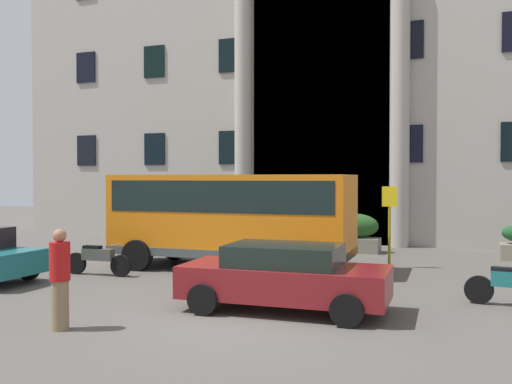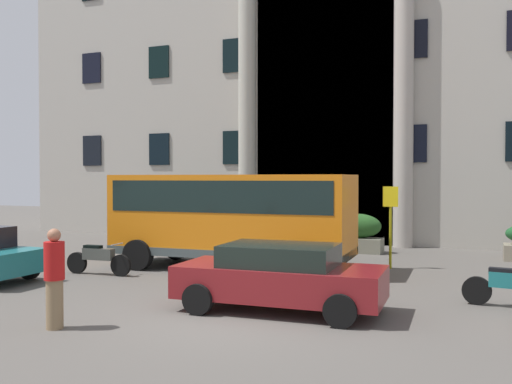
{
  "view_description": "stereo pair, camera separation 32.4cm",
  "coord_description": "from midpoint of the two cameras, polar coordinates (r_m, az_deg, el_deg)",
  "views": [
    {
      "loc": [
        4.17,
        -9.78,
        2.7
      ],
      "look_at": [
        -1.59,
        5.31,
        2.29
      ],
      "focal_mm": 39.56,
      "sensor_mm": 36.0,
      "label": 1
    },
    {
      "loc": [
        4.47,
        -9.66,
        2.7
      ],
      "look_at": [
        -1.59,
        5.31,
        2.29
      ],
      "focal_mm": 39.56,
      "sensor_mm": 36.0,
      "label": 2
    }
  ],
  "objects": [
    {
      "name": "ground_plane",
      "position": [
        10.99,
        -3.06,
        -13.11
      ],
      "size": [
        80.0,
        64.0,
        0.12
      ],
      "primitive_type": "cube",
      "color": "#55514B"
    },
    {
      "name": "office_building_facade",
      "position": [
        28.28,
        11.9,
        14.6
      ],
      "size": [
        33.37,
        9.63,
        18.31
      ],
      "color": "#ABA69B",
      "rests_on": "ground_plane"
    },
    {
      "name": "orange_minibus",
      "position": [
        16.68,
        -3.03,
        -2.12
      ],
      "size": [
        7.14,
        2.82,
        2.79
      ],
      "rotation": [
        0.0,
        0.0,
        0.03
      ],
      "color": "orange",
      "rests_on": "ground_plane"
    },
    {
      "name": "bus_stop_sign",
      "position": [
        17.23,
        12.82,
        -2.52
      ],
      "size": [
        0.44,
        0.08,
        2.44
      ],
      "color": "#9C9513",
      "rests_on": "ground_plane"
    },
    {
      "name": "hedge_planter_west",
      "position": [
        20.8,
        9.57,
        -4.16
      ],
      "size": [
        1.75,
        0.9,
        1.4
      ],
      "color": "slate",
      "rests_on": "ground_plane"
    },
    {
      "name": "hedge_planter_entrance_left",
      "position": [
        23.76,
        -9.79,
        -3.41
      ],
      "size": [
        1.89,
        0.81,
        1.44
      ],
      "color": "gray",
      "rests_on": "ground_plane"
    },
    {
      "name": "parked_sedan_far",
      "position": [
        11.55,
        2.09,
        -8.5
      ],
      "size": [
        4.22,
        2.06,
        1.35
      ],
      "rotation": [
        0.0,
        0.0,
        0.04
      ],
      "color": "maroon",
      "rests_on": "ground_plane"
    },
    {
      "name": "scooter_by_planter",
      "position": [
        16.34,
        -16.36,
        -6.5
      ],
      "size": [
        2.04,
        0.55,
        0.89
      ],
      "rotation": [
        0.0,
        0.0,
        0.04
      ],
      "color": "black",
      "rests_on": "ground_plane"
    },
    {
      "name": "motorcycle_near_kerb",
      "position": [
        13.0,
        23.76,
        -8.62
      ],
      "size": [
        1.95,
        0.55,
        0.89
      ],
      "rotation": [
        0.0,
        0.0,
        -0.13
      ],
      "color": "black",
      "rests_on": "ground_plane"
    },
    {
      "name": "pedestrian_woman_with_bag",
      "position": [
        10.73,
        -20.04,
        -8.24
      ],
      "size": [
        0.36,
        0.36,
        1.8
      ],
      "rotation": [
        0.0,
        0.0,
        6.22
      ],
      "color": "#856B4B",
      "rests_on": "ground_plane"
    }
  ]
}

